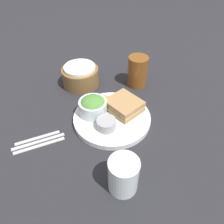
{
  "coord_description": "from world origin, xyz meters",
  "views": [
    {
      "loc": [
        -0.35,
        -0.45,
        0.57
      ],
      "look_at": [
        0.0,
        0.0,
        0.04
      ],
      "focal_mm": 35.0,
      "sensor_mm": 36.0,
      "label": 1
    }
  ],
  "objects_px": {
    "drink_glass": "(137,71)",
    "salad_bowl": "(93,106)",
    "sandwich": "(124,106)",
    "bread_basket": "(80,76)",
    "fork": "(39,145)",
    "plate": "(112,118)",
    "dressing_cup": "(106,124)",
    "knife": "(38,142)",
    "water_glass": "(123,175)",
    "spoon": "(38,138)"
  },
  "relations": [
    {
      "from": "drink_glass",
      "to": "salad_bowl",
      "type": "bearing_deg",
      "value": -167.59
    },
    {
      "from": "sandwich",
      "to": "bread_basket",
      "type": "height_order",
      "value": "bread_basket"
    },
    {
      "from": "drink_glass",
      "to": "fork",
      "type": "xyz_separation_m",
      "value": [
        -0.49,
        -0.06,
        -0.06
      ]
    },
    {
      "from": "salad_bowl",
      "to": "drink_glass",
      "type": "relative_size",
      "value": 0.77
    },
    {
      "from": "plate",
      "to": "bread_basket",
      "type": "xyz_separation_m",
      "value": [
        0.03,
        0.26,
        0.03
      ]
    },
    {
      "from": "dressing_cup",
      "to": "bread_basket",
      "type": "relative_size",
      "value": 0.43
    },
    {
      "from": "plate",
      "to": "dressing_cup",
      "type": "xyz_separation_m",
      "value": [
        -0.05,
        -0.03,
        0.03
      ]
    },
    {
      "from": "drink_glass",
      "to": "knife",
      "type": "xyz_separation_m",
      "value": [
        -0.48,
        -0.05,
        -0.06
      ]
    },
    {
      "from": "fork",
      "to": "water_glass",
      "type": "distance_m",
      "value": 0.31
    },
    {
      "from": "plate",
      "to": "salad_bowl",
      "type": "relative_size",
      "value": 2.77
    },
    {
      "from": "sandwich",
      "to": "dressing_cup",
      "type": "height_order",
      "value": "sandwich"
    },
    {
      "from": "spoon",
      "to": "drink_glass",
      "type": "bearing_deg",
      "value": -161.97
    },
    {
      "from": "drink_glass",
      "to": "water_glass",
      "type": "distance_m",
      "value": 0.5
    },
    {
      "from": "dressing_cup",
      "to": "drink_glass",
      "type": "height_order",
      "value": "drink_glass"
    },
    {
      "from": "fork",
      "to": "spoon",
      "type": "height_order",
      "value": "same"
    },
    {
      "from": "drink_glass",
      "to": "dressing_cup",
      "type": "bearing_deg",
      "value": -151.79
    },
    {
      "from": "water_glass",
      "to": "spoon",
      "type": "bearing_deg",
      "value": 110.77
    },
    {
      "from": "sandwich",
      "to": "knife",
      "type": "xyz_separation_m",
      "value": [
        -0.32,
        0.07,
        -0.04
      ]
    },
    {
      "from": "dressing_cup",
      "to": "salad_bowl",
      "type": "bearing_deg",
      "value": 86.24
    },
    {
      "from": "salad_bowl",
      "to": "plate",
      "type": "bearing_deg",
      "value": -50.69
    },
    {
      "from": "salad_bowl",
      "to": "spoon",
      "type": "distance_m",
      "value": 0.22
    },
    {
      "from": "drink_glass",
      "to": "knife",
      "type": "bearing_deg",
      "value": -174.57
    },
    {
      "from": "knife",
      "to": "spoon",
      "type": "height_order",
      "value": "same"
    },
    {
      "from": "sandwich",
      "to": "spoon",
      "type": "bearing_deg",
      "value": 164.36
    },
    {
      "from": "dressing_cup",
      "to": "bread_basket",
      "type": "distance_m",
      "value": 0.31
    },
    {
      "from": "plate",
      "to": "knife",
      "type": "bearing_deg",
      "value": 165.38
    },
    {
      "from": "dressing_cup",
      "to": "water_glass",
      "type": "xyz_separation_m",
      "value": [
        -0.09,
        -0.19,
        0.02
      ]
    },
    {
      "from": "salad_bowl",
      "to": "bread_basket",
      "type": "distance_m",
      "value": 0.22
    },
    {
      "from": "plate",
      "to": "dressing_cup",
      "type": "height_order",
      "value": "dressing_cup"
    },
    {
      "from": "dressing_cup",
      "to": "bread_basket",
      "type": "height_order",
      "value": "bread_basket"
    },
    {
      "from": "fork",
      "to": "spoon",
      "type": "bearing_deg",
      "value": -90.0
    },
    {
      "from": "salad_bowl",
      "to": "water_glass",
      "type": "relative_size",
      "value": 0.91
    },
    {
      "from": "spoon",
      "to": "bread_basket",
      "type": "bearing_deg",
      "value": -133.29
    },
    {
      "from": "bread_basket",
      "to": "fork",
      "type": "relative_size",
      "value": 0.94
    },
    {
      "from": "plate",
      "to": "fork",
      "type": "bearing_deg",
      "value": 169.23
    },
    {
      "from": "sandwich",
      "to": "water_glass",
      "type": "distance_m",
      "value": 0.3
    },
    {
      "from": "sandwich",
      "to": "dressing_cup",
      "type": "xyz_separation_m",
      "value": [
        -0.11,
        -0.03,
        -0.0
      ]
    },
    {
      "from": "sandwich",
      "to": "fork",
      "type": "height_order",
      "value": "sandwich"
    },
    {
      "from": "plate",
      "to": "drink_glass",
      "type": "height_order",
      "value": "drink_glass"
    },
    {
      "from": "plate",
      "to": "water_glass",
      "type": "bearing_deg",
      "value": -121.08
    },
    {
      "from": "water_glass",
      "to": "bread_basket",
      "type": "bearing_deg",
      "value": 71.19
    },
    {
      "from": "spoon",
      "to": "water_glass",
      "type": "bearing_deg",
      "value": 125.39
    },
    {
      "from": "salad_bowl",
      "to": "water_glass",
      "type": "xyz_separation_m",
      "value": [
        -0.09,
        -0.28,
        -0.0
      ]
    },
    {
      "from": "plate",
      "to": "knife",
      "type": "distance_m",
      "value": 0.27
    },
    {
      "from": "water_glass",
      "to": "knife",
      "type": "bearing_deg",
      "value": 112.65
    },
    {
      "from": "salad_bowl",
      "to": "fork",
      "type": "relative_size",
      "value": 0.61
    },
    {
      "from": "fork",
      "to": "knife",
      "type": "height_order",
      "value": "same"
    },
    {
      "from": "bread_basket",
      "to": "knife",
      "type": "height_order",
      "value": "bread_basket"
    },
    {
      "from": "sandwich",
      "to": "fork",
      "type": "xyz_separation_m",
      "value": [
        -0.32,
        0.05,
        -0.04
      ]
    },
    {
      "from": "sandwich",
      "to": "fork",
      "type": "distance_m",
      "value": 0.33
    }
  ]
}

